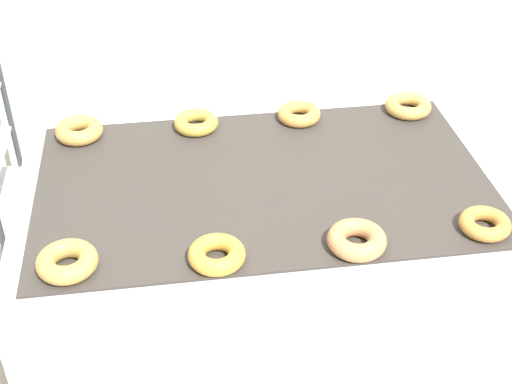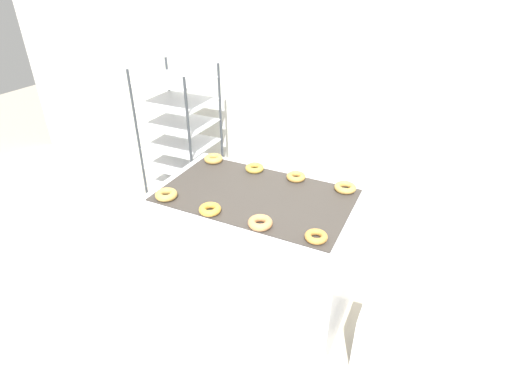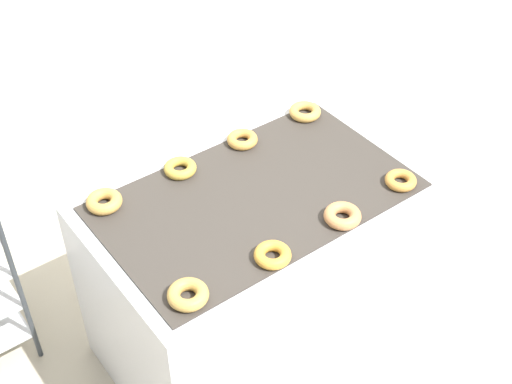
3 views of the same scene
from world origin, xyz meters
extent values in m
cube|color=silver|center=(0.00, 0.69, 0.47)|extent=(1.40, 0.88, 0.93)
cube|color=#38332D|center=(0.00, 0.69, 0.94)|extent=(1.29, 0.77, 0.01)
cube|color=#262628|center=(0.38, 0.29, 0.65)|extent=(0.12, 0.07, 0.10)
cylinder|color=#33383D|center=(-0.91, 1.23, 0.76)|extent=(0.02, 0.02, 1.52)
cube|color=silver|center=(1.02, 0.53, 0.20)|extent=(0.37, 0.30, 0.40)
torus|color=#BC9246|center=(-0.53, 0.38, 0.96)|extent=(0.15, 0.15, 0.05)
torus|color=gold|center=(-0.17, 0.36, 0.96)|extent=(0.14, 0.14, 0.04)
torus|color=tan|center=(0.19, 0.36, 0.96)|extent=(0.15, 0.15, 0.05)
torus|color=#C1843A|center=(0.53, 0.38, 0.96)|extent=(0.13, 0.13, 0.04)
torus|color=#C49345|center=(-0.53, 1.01, 0.96)|extent=(0.15, 0.15, 0.05)
torus|color=gold|center=(-0.17, 1.01, 0.96)|extent=(0.14, 0.14, 0.04)
torus|color=#C69041|center=(0.17, 1.02, 0.96)|extent=(0.14, 0.14, 0.04)
torus|color=gold|center=(0.53, 1.02, 0.96)|extent=(0.15, 0.15, 0.04)
camera|label=1|loc=(-0.26, -0.96, 2.11)|focal=50.00mm
camera|label=2|loc=(1.03, -1.43, 2.34)|focal=28.00mm
camera|label=3|loc=(-1.33, -1.09, 2.89)|focal=50.00mm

